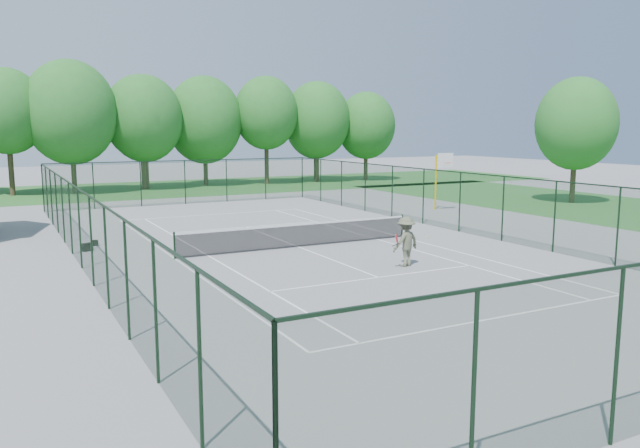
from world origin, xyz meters
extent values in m
plane|color=gray|center=(0.00, 0.00, 0.00)|extent=(140.00, 140.00, 0.00)
cube|color=#2F6E2C|center=(0.00, 30.00, 0.01)|extent=(80.00, 16.00, 0.01)
cube|color=#2F6E2C|center=(24.00, 4.00, 0.01)|extent=(14.00, 40.00, 0.01)
cube|color=white|center=(0.00, 11.88, 0.00)|extent=(10.97, 0.08, 0.01)
cube|color=white|center=(0.00, -11.88, 0.00)|extent=(10.97, 0.08, 0.01)
cube|color=white|center=(0.00, 6.40, 0.00)|extent=(8.23, 0.08, 0.01)
cube|color=white|center=(0.00, -6.40, 0.00)|extent=(8.23, 0.08, 0.01)
cube|color=white|center=(5.49, 0.00, 0.00)|extent=(0.08, 23.77, 0.01)
cube|color=white|center=(-5.49, 0.00, 0.00)|extent=(0.08, 23.77, 0.01)
cube|color=white|center=(4.12, 0.00, 0.00)|extent=(0.08, 23.77, 0.01)
cube|color=white|center=(-4.12, 0.00, 0.00)|extent=(0.08, 23.77, 0.01)
cube|color=white|center=(0.00, 0.00, 0.00)|extent=(0.08, 12.80, 0.01)
cylinder|color=black|center=(-5.50, 0.00, 0.55)|extent=(0.08, 0.08, 1.10)
cylinder|color=black|center=(5.50, 0.00, 0.55)|extent=(0.08, 0.08, 1.10)
cube|color=black|center=(0.00, 0.00, 0.50)|extent=(11.00, 0.02, 0.96)
cube|color=white|center=(0.00, 0.00, 1.00)|extent=(11.00, 0.05, 0.07)
cube|color=#173A1D|center=(0.00, 18.00, 1.50)|extent=(18.00, 0.02, 3.00)
cube|color=#173A1D|center=(9.00, 0.00, 1.50)|extent=(0.02, 36.00, 3.00)
cube|color=#173A1D|center=(-9.00, 0.00, 1.50)|extent=(0.02, 36.00, 3.00)
cube|color=black|center=(0.00, 18.00, 3.00)|extent=(18.00, 0.05, 0.05)
cube|color=black|center=(9.00, 0.00, 3.00)|extent=(0.05, 36.00, 0.05)
cube|color=black|center=(-9.00, 0.00, 3.00)|extent=(0.05, 36.00, 0.05)
cylinder|color=#483A26|center=(0.00, 30.00, 2.10)|extent=(0.40, 0.40, 4.20)
ellipsoid|color=#2E7E2D|center=(0.00, 30.00, 6.00)|extent=(6.40, 6.40, 7.40)
cylinder|color=#483A26|center=(16.50, 30.00, 2.10)|extent=(0.40, 0.40, 4.20)
ellipsoid|color=#2E7E2D|center=(16.50, 30.00, 6.00)|extent=(6.40, 6.40, 7.40)
cylinder|color=yellow|center=(13.44, 7.59, 1.75)|extent=(0.12, 0.12, 3.50)
cube|color=yellow|center=(13.44, 7.14, 3.35)|extent=(0.08, 0.90, 0.08)
cube|color=white|center=(13.44, 6.69, 3.20)|extent=(1.20, 0.05, 0.90)
torus|color=#DB5523|center=(13.44, 6.46, 3.05)|extent=(0.48, 0.48, 0.02)
cylinder|color=#483A26|center=(24.26, 6.05, 1.92)|extent=(0.37, 0.37, 3.85)
ellipsoid|color=#2E7E2D|center=(24.26, 6.05, 5.49)|extent=(5.49, 5.49, 6.41)
cube|color=black|center=(-8.36, 3.39, 0.17)|extent=(0.49, 0.40, 0.34)
cube|color=black|center=(-7.91, 4.55, 0.12)|extent=(0.34, 0.23, 0.25)
imported|color=#5B5F46|center=(1.90, -5.33, 0.94)|extent=(1.34, 0.94, 1.89)
sphere|color=#C9E325|center=(3.24, -4.93, 0.93)|extent=(0.07, 0.07, 0.07)
camera|label=1|loc=(-11.71, -24.27, 5.16)|focal=35.00mm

